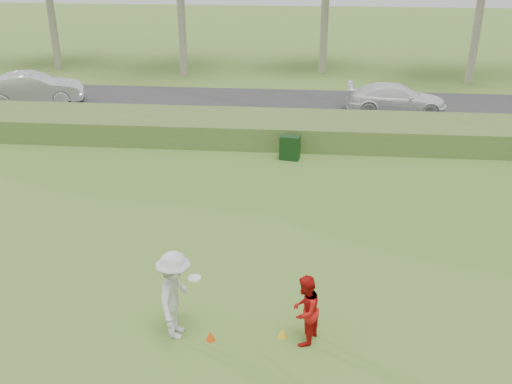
# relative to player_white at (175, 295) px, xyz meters

# --- Properties ---
(ground) EXTENTS (120.00, 120.00, 0.00)m
(ground) POSITION_rel_player_white_xyz_m (1.19, 0.31, -0.94)
(ground) COLOR #467226
(ground) RESTS_ON ground
(reed_strip) EXTENTS (80.00, 3.00, 0.90)m
(reed_strip) POSITION_rel_player_white_xyz_m (1.19, 12.31, -0.49)
(reed_strip) COLOR #486B2A
(reed_strip) RESTS_ON ground
(park_road) EXTENTS (80.00, 6.00, 0.06)m
(park_road) POSITION_rel_player_white_xyz_m (1.19, 17.31, -0.91)
(park_road) COLOR #2D2D2D
(park_road) RESTS_ON ground
(player_white) EXTENTS (0.92, 1.25, 1.89)m
(player_white) POSITION_rel_player_white_xyz_m (0.00, 0.00, 0.00)
(player_white) COLOR silver
(player_white) RESTS_ON ground
(player_red) EXTENTS (0.79, 0.88, 1.50)m
(player_red) POSITION_rel_player_white_xyz_m (2.56, 0.01, -0.20)
(player_red) COLOR #B8120F
(player_red) RESTS_ON ground
(cone_orange) EXTENTS (0.19, 0.19, 0.21)m
(cone_orange) POSITION_rel_player_white_xyz_m (0.70, -0.13, -0.84)
(cone_orange) COLOR #EF4A0C
(cone_orange) RESTS_ON ground
(cone_yellow) EXTENTS (0.18, 0.18, 0.20)m
(cone_yellow) POSITION_rel_player_white_xyz_m (2.13, 0.11, -0.84)
(cone_yellow) COLOR yellow
(cone_yellow) RESTS_ON ground
(utility_cabinet) EXTENTS (0.77, 0.55, 0.88)m
(utility_cabinet) POSITION_rel_player_white_xyz_m (1.86, 10.23, -0.51)
(utility_cabinet) COLOR black
(utility_cabinet) RESTS_ON ground
(car_mid) EXTENTS (4.78, 2.89, 1.49)m
(car_mid) POSITION_rel_player_white_xyz_m (-10.60, 16.37, -0.14)
(car_mid) COLOR white
(car_mid) RESTS_ON park_road
(car_right) EXTENTS (4.49, 1.85, 1.30)m
(car_right) POSITION_rel_player_white_xyz_m (6.41, 16.47, -0.24)
(car_right) COLOR white
(car_right) RESTS_ON park_road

